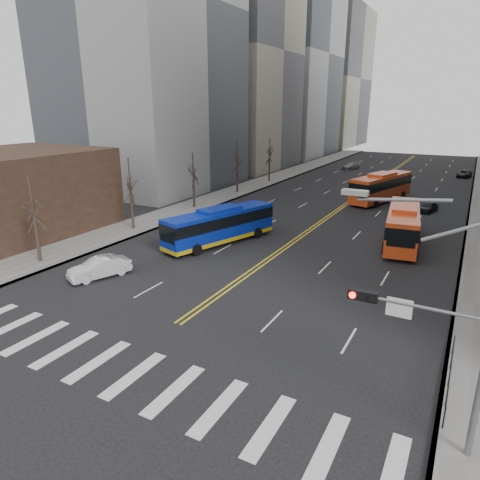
% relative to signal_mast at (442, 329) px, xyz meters
% --- Properties ---
extents(ground, '(220.00, 220.00, 0.00)m').
position_rel_signal_mast_xyz_m(ground, '(-13.77, -2.00, -4.86)').
color(ground, black).
extents(sidewalk_left, '(5.00, 130.00, 0.15)m').
position_rel_signal_mast_xyz_m(sidewalk_left, '(-30.27, 43.00, -4.78)').
color(sidewalk_left, slate).
rests_on(sidewalk_left, ground).
extents(crosswalk, '(26.70, 4.00, 0.01)m').
position_rel_signal_mast_xyz_m(crosswalk, '(-13.77, -2.00, -4.85)').
color(crosswalk, silver).
rests_on(crosswalk, ground).
extents(centerline, '(0.55, 100.00, 0.01)m').
position_rel_signal_mast_xyz_m(centerline, '(-13.77, 53.00, -4.85)').
color(centerline, gold).
rests_on(centerline, ground).
extents(office_towers, '(83.00, 134.00, 58.00)m').
position_rel_signal_mast_xyz_m(office_towers, '(-13.64, 66.51, 19.07)').
color(office_towers, gray).
rests_on(office_towers, ground).
extents(storefront, '(14.00, 18.00, 8.00)m').
position_rel_signal_mast_xyz_m(storefront, '(-39.77, 9.97, -0.85)').
color(storefront, black).
rests_on(storefront, ground).
extents(signal_mast, '(5.37, 0.37, 9.39)m').
position_rel_signal_mast_xyz_m(signal_mast, '(0.00, 0.00, 0.00)').
color(signal_mast, gray).
rests_on(signal_mast, ground).
extents(pedestrian_railing, '(0.06, 6.06, 1.02)m').
position_rel_signal_mast_xyz_m(pedestrian_railing, '(0.53, 4.00, -4.03)').
color(pedestrian_railing, black).
rests_on(pedestrian_railing, sidewalk_right).
extents(street_trees, '(35.20, 47.20, 7.60)m').
position_rel_signal_mast_xyz_m(street_trees, '(-20.94, 32.55, 0.02)').
color(street_trees, '#2D211B').
rests_on(street_trees, ground).
extents(blue_bus, '(5.89, 11.77, 3.38)m').
position_rel_signal_mast_xyz_m(blue_bus, '(-19.56, 17.39, -3.08)').
color(blue_bus, '#0A23A2').
rests_on(blue_bus, ground).
extents(red_bus_near, '(4.05, 11.57, 3.59)m').
position_rel_signal_mast_xyz_m(red_bus_near, '(-4.83, 25.23, -2.86)').
color(red_bus_near, red).
rests_on(red_bus_near, ground).
extents(red_bus_far, '(5.94, 12.28, 3.78)m').
position_rel_signal_mast_xyz_m(red_bus_far, '(-10.29, 43.18, -2.76)').
color(red_bus_far, red).
rests_on(red_bus_far, ground).
extents(car_white, '(3.16, 4.80, 1.49)m').
position_rel_signal_mast_xyz_m(car_white, '(-23.12, 6.05, -4.11)').
color(car_white, silver).
rests_on(car_white, ground).
extents(car_dark_mid, '(2.29, 3.81, 1.21)m').
position_rel_signal_mast_xyz_m(car_dark_mid, '(-4.01, 39.91, -4.25)').
color(car_dark_mid, black).
rests_on(car_dark_mid, ground).
extents(car_silver, '(3.37, 4.65, 1.25)m').
position_rel_signal_mast_xyz_m(car_silver, '(-21.70, 71.58, -4.23)').
color(car_silver, '#9A9A9F').
rests_on(car_silver, ground).
extents(car_dark_far, '(2.64, 4.65, 1.22)m').
position_rel_signal_mast_xyz_m(car_dark_far, '(-1.27, 71.06, -4.24)').
color(car_dark_far, black).
rests_on(car_dark_far, ground).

